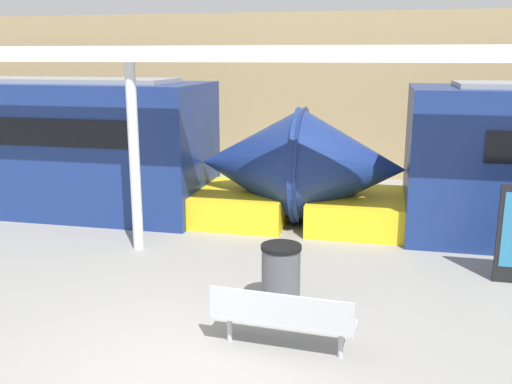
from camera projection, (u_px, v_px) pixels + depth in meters
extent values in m
plane|color=gray|center=(170.00, 375.00, 6.83)|extent=(60.00, 60.00, 0.00)
cube|color=tan|center=(308.00, 96.00, 17.63)|extent=(56.00, 0.20, 5.00)
cone|color=navy|center=(350.00, 168.00, 12.55)|extent=(2.39, 2.64, 2.63)
cube|color=yellow|center=(359.00, 211.00, 12.72)|extent=(2.15, 2.46, 0.70)
cone|color=navy|center=(252.00, 164.00, 13.02)|extent=(2.39, 2.64, 2.63)
cube|color=yellow|center=(243.00, 204.00, 13.29)|extent=(2.15, 2.46, 0.70)
cube|color=#ADB2B7|center=(284.00, 319.00, 7.34)|extent=(1.89, 0.57, 0.04)
cube|color=#ADB2B7|center=(280.00, 309.00, 7.11)|extent=(1.86, 0.17, 0.40)
cylinder|color=#ADB2B7|center=(230.00, 327.00, 7.60)|extent=(0.07, 0.07, 0.40)
cylinder|color=#ADB2B7|center=(341.00, 343.00, 7.19)|extent=(0.07, 0.07, 0.40)
cylinder|color=#4C4F54|center=(281.00, 279.00, 8.52)|extent=(0.58, 0.58, 0.94)
cylinder|color=black|center=(281.00, 247.00, 8.40)|extent=(0.61, 0.61, 0.06)
cylinder|color=silver|center=(134.00, 159.00, 10.87)|extent=(0.20, 0.20, 3.61)
cube|color=silver|center=(129.00, 54.00, 10.41)|extent=(28.00, 0.60, 0.28)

